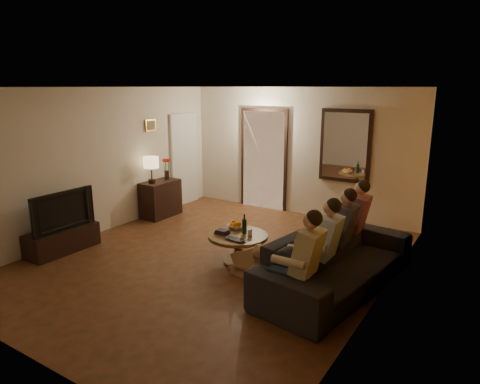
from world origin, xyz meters
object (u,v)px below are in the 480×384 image
Objects in this scene: wine_bottle at (244,223)px; laptop at (233,240)px; dresser at (161,199)px; tv at (59,210)px; person_b at (322,251)px; table_lamp at (151,170)px; dog at (247,258)px; person_d at (353,225)px; sofa at (337,261)px; coffee_table at (238,249)px; person_a at (302,267)px; bowl at (236,227)px; tv_stand at (62,240)px; person_c at (339,237)px.

wine_bottle is 0.41m from laptop.
dresser is 2.34m from tv.
table_lamp is at bearing 163.07° from person_b.
dog reaches higher than laptop.
laptop is at bearing -138.76° from person_d.
sofa is 1.23m from dog.
tv is at bearing -168.32° from person_b.
table_lamp is 0.45× the size of person_d.
tv is 1.21× the size of coffee_table.
dresser is at bearing 162.89° from dog.
dresser is 2.52× the size of laptop.
person_a is 1.98m from bowl.
wine_bottle is at bearing -21.64° from dresser.
dog is 0.62× the size of coffee_table.
laptop is at bearing -72.55° from tv.
sofa reaches higher than coffee_table.
tv_stand is 4.21m from person_b.
person_c reaches higher than dog.
sofa reaches higher than dog.
person_a reaches higher than wine_bottle.
coffee_table is at bearing 23.35° from tv_stand.
sofa is 1.48m from laptop.
wine_bottle is (-1.40, -0.20, 0.01)m from person_c.
sofa is at bearing -83.66° from person_d.
person_c is 2.14× the size of dog.
person_a is 1.00× the size of person_b.
sofa is 0.38m from person_b.
dresser is 4.12m from person_d.
dog is at bearing -177.25° from person_b.
person_d reaches higher than laptop.
bowl is at bearing -157.25° from person_d.
wine_bottle is (-1.40, 0.40, 0.01)m from person_b.
person_c is at bearing -8.98° from table_lamp.
sofa is 0.93m from person_d.
wine_bottle is at bearing 63.43° from coffee_table.
tv_stand is 0.96× the size of person_d.
dresser is at bearing 0.00° from tv.
wine_bottle is at bearing -17.50° from table_lamp.
table_lamp is 4.31m from person_b.
tv is 2.83m from bowl.
person_c reaches higher than coffee_table.
tv_stand is (0.00, -2.32, -0.18)m from dresser.
person_b is 3.87× the size of wine_bottle.
person_d reaches higher than tv_stand.
laptop is (-1.35, 0.62, -0.14)m from person_a.
person_b reaches higher than bowl.
table_lamp is 2.86m from wine_bottle.
dresser is 2.90m from coffee_table.
person_d reaches higher than wine_bottle.
sofa reaches higher than bowl.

